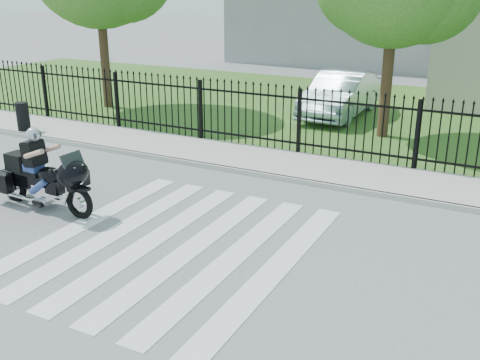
% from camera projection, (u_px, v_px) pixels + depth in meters
% --- Properties ---
extents(ground, '(120.00, 120.00, 0.00)m').
position_uv_depth(ground, '(172.00, 245.00, 9.93)').
color(ground, slate).
rests_on(ground, ground).
extents(crosswalk, '(5.00, 5.50, 0.01)m').
position_uv_depth(crosswalk, '(172.00, 244.00, 9.93)').
color(crosswalk, silver).
rests_on(crosswalk, ground).
extents(sidewalk, '(40.00, 2.00, 0.12)m').
position_uv_depth(sidewalk, '(283.00, 164.00, 14.09)').
color(sidewalk, '#ADAAA3').
rests_on(sidewalk, ground).
extents(curb, '(40.00, 0.12, 0.12)m').
position_uv_depth(curb, '(266.00, 176.00, 13.25)').
color(curb, '#ADAAA3').
rests_on(curb, ground).
extents(grass_strip, '(40.00, 12.00, 0.02)m').
position_uv_depth(grass_strip, '(361.00, 111.00, 19.97)').
color(grass_strip, '#2F5E20').
rests_on(grass_strip, ground).
extents(iron_fence, '(26.00, 0.04, 1.80)m').
position_uv_depth(iron_fence, '(299.00, 123.00, 14.65)').
color(iron_fence, black).
rests_on(iron_fence, ground).
extents(motorcycle_rider, '(2.61, 0.86, 1.73)m').
position_uv_depth(motorcycle_rider, '(40.00, 175.00, 11.31)').
color(motorcycle_rider, black).
rests_on(motorcycle_rider, ground).
extents(parked_car, '(1.61, 4.52, 1.48)m').
position_uv_depth(parked_car, '(340.00, 94.00, 19.05)').
color(parked_car, '#9FBAC9').
rests_on(parked_car, grass_strip).
extents(litter_bin, '(0.39, 0.39, 0.85)m').
position_uv_depth(litter_bin, '(23.00, 116.00, 16.91)').
color(litter_bin, black).
rests_on(litter_bin, sidewalk).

